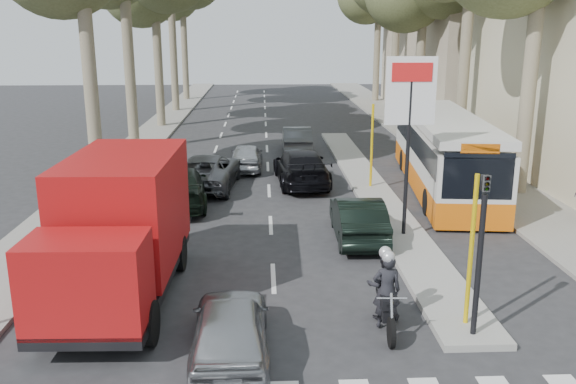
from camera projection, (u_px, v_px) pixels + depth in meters
name	position (u px, v px, depth m)	size (l,w,h in m)	color
ground	(314.00, 311.00, 14.20)	(120.00, 120.00, 0.00)	#28282B
sidewalk_right	(416.00, 132.00, 38.67)	(3.20, 70.00, 0.12)	gray
median_left	(160.00, 126.00, 40.88)	(2.40, 64.00, 0.12)	gray
traffic_island	(370.00, 188.00, 24.93)	(1.50, 26.00, 0.16)	gray
building_far	(483.00, 6.00, 45.58)	(11.00, 20.00, 16.00)	#B7A88E
billboard	(409.00, 121.00, 18.20)	(1.50, 12.10, 5.60)	yellow
traffic_light_island	(482.00, 229.00, 12.25)	(0.16, 0.41, 3.60)	black
silver_hatchback	(230.00, 328.00, 12.03)	(1.53, 3.81, 1.30)	#9B9EA3
dark_hatchback	(358.00, 218.00, 18.93)	(1.43, 4.10, 1.35)	black
queue_car_a	(207.00, 171.00, 25.11)	(2.33, 5.04, 1.40)	#47494E
queue_car_b	(301.00, 167.00, 25.65)	(2.05, 5.05, 1.47)	black
queue_car_c	(246.00, 157.00, 28.30)	(1.46, 3.64, 1.24)	#A2A5AA
queue_car_d	(297.00, 139.00, 32.33)	(1.46, 4.20, 1.38)	#46494D
queue_car_e	(179.00, 187.00, 22.53)	(2.01, 4.94, 1.43)	black
red_truck	(120.00, 227.00, 14.50)	(2.60, 6.47, 3.42)	black
city_bus	(444.00, 151.00, 24.68)	(3.68, 11.69, 3.03)	#DC610C
motorcycle	(385.00, 290.00, 13.36)	(0.79, 2.16, 1.83)	black
pedestrian_far	(492.00, 183.00, 22.12)	(1.08, 0.48, 1.67)	#6B6250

